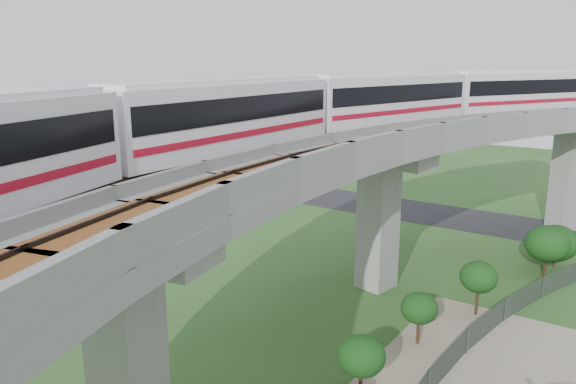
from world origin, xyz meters
TOP-DOWN VIEW (x-y plane):
  - ground at (0.00, 0.00)m, footprint 160.00×160.00m
  - asphalt_road at (0.00, 30.00)m, footprint 60.00×8.00m
  - viaduct at (3.84, 0.00)m, footprint 19.58×73.98m
  - metro_train at (0.62, 5.73)m, footprint 13.37×61.03m
  - tree_0 at (10.23, 21.13)m, footprint 3.10×3.10m
  - tree_1 at (9.99, 18.61)m, footprint 3.00×3.00m
  - tree_2 at (7.80, 9.79)m, footprint 2.22×2.22m
  - tree_3 at (6.22, 4.48)m, footprint 1.99×1.99m
  - tree_4 at (5.95, -1.73)m, footprint 2.18×2.18m

SIDE VIEW (x-z plane):
  - ground at x=0.00m, z-range 0.00..0.00m
  - asphalt_road at x=0.00m, z-range 0.00..0.03m
  - tree_0 at x=10.23m, z-range 0.26..3.42m
  - tree_3 at x=6.22m, z-range 0.61..3.54m
  - tree_4 at x=5.95m, z-range 0.59..3.64m
  - tree_2 at x=7.80m, z-range 0.74..4.12m
  - tree_1 at x=9.99m, z-range 0.58..4.30m
  - viaduct at x=3.84m, z-range 3.35..14.75m
  - metro_train at x=0.62m, z-range 10.49..14.13m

